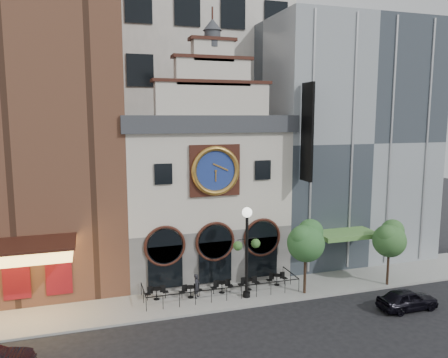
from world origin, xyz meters
TOP-DOWN VIEW (x-y plane):
  - ground at (0.00, 0.00)m, footprint 120.00×120.00m
  - sidewalk at (0.00, 2.50)m, footprint 44.00×5.00m
  - clock_building at (0.00, 7.82)m, footprint 12.60×8.78m
  - theater_building at (-13.00, 9.96)m, footprint 14.00×15.60m
  - retail_building at (12.99, 9.99)m, footprint 14.00×14.40m
  - office_tower at (0.00, 20.00)m, footprint 20.00×16.00m
  - cafe_railing at (0.00, 2.50)m, footprint 10.60×2.60m
  - bistro_0 at (-4.40, 2.82)m, footprint 1.58×0.68m
  - bistro_1 at (-2.16, 2.45)m, footprint 1.58×0.68m
  - bistro_2 at (0.09, 2.56)m, footprint 1.58×0.68m
  - bistro_3 at (2.07, 2.52)m, footprint 1.58×0.68m
  - bistro_4 at (4.31, 2.71)m, footprint 1.58×0.68m
  - car_right at (10.74, -3.20)m, footprint 3.99×1.63m
  - pedestrian at (-1.75, 2.32)m, footprint 0.67×0.71m
  - lamppost at (1.47, 1.41)m, footprint 1.97×0.81m
  - tree_left at (5.60, 0.87)m, footprint 2.66×2.56m
  - tree_right at (12.06, 0.43)m, footprint 2.47×2.37m

SIDE VIEW (x-z plane):
  - ground at x=0.00m, z-range 0.00..0.00m
  - sidewalk at x=0.00m, z-range 0.00..0.15m
  - cafe_railing at x=0.00m, z-range 0.15..1.05m
  - bistro_0 at x=-4.40m, z-range 0.16..1.06m
  - bistro_1 at x=-2.16m, z-range 0.16..1.06m
  - bistro_2 at x=0.09m, z-range 0.16..1.06m
  - bistro_3 at x=2.07m, z-range 0.16..1.06m
  - bistro_4 at x=4.31m, z-range 0.16..1.06m
  - car_right at x=10.74m, z-range 0.00..1.35m
  - pedestrian at x=-1.75m, z-range 0.15..1.78m
  - tree_right at x=12.06m, z-range 1.26..6.01m
  - tree_left at x=5.60m, z-range 1.35..6.47m
  - lamppost at x=1.47m, z-range 0.88..7.08m
  - clock_building at x=0.00m, z-range -2.64..16.01m
  - retail_building at x=12.99m, z-range 0.14..20.14m
  - theater_building at x=-13.00m, z-range 0.10..25.10m
  - office_tower at x=0.00m, z-range 0.00..40.00m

